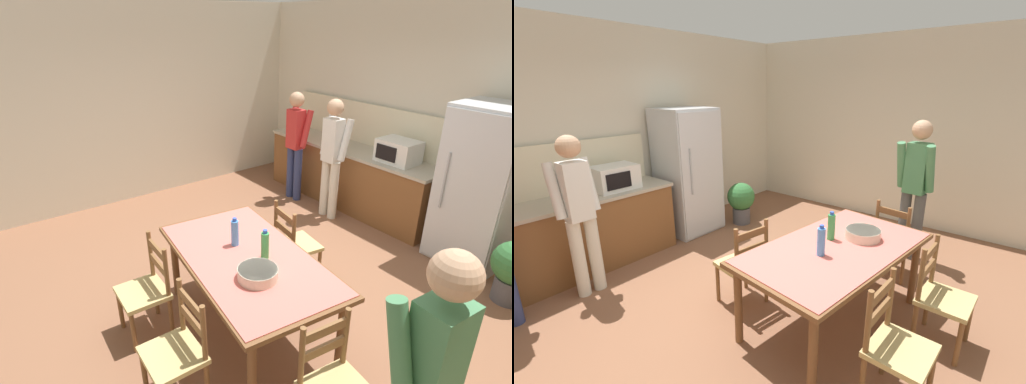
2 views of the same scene
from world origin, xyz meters
TOP-DOWN VIEW (x-y plane):
  - ground_plane at (0.00, 0.00)m, footprint 8.32×8.32m
  - wall_back at (0.00, 2.66)m, footprint 6.52×0.12m
  - wall_left at (-3.26, 0.00)m, footprint 0.12×5.20m
  - kitchen_counter at (-1.05, 2.23)m, footprint 2.86×0.66m
  - counter_splashback at (-1.05, 2.54)m, footprint 2.82×0.03m
  - refrigerator at (0.86, 2.19)m, footprint 0.77×0.73m
  - microwave at (-0.24, 2.21)m, footprint 0.50×0.39m
  - dining_table at (0.28, -0.58)m, footprint 1.91×1.20m
  - bottle_near_centre at (0.05, -0.55)m, footprint 0.07×0.07m
  - bottle_off_centre at (0.38, -0.47)m, footprint 0.07×0.07m
  - serving_bowl at (0.58, -0.69)m, footprint 0.32×0.32m
  - chair_side_near_left at (-0.22, -1.32)m, footprint 0.43×0.41m
  - chair_side_far_left at (-0.03, 0.25)m, footprint 0.48×0.46m
  - chair_side_near_right at (0.59, -1.41)m, footprint 0.43×0.41m
  - person_at_sink at (-1.69, 1.71)m, footprint 0.42×0.29m
  - person_at_counter at (-0.91, 1.69)m, footprint 0.42×0.29m
  - person_by_table at (2.02, -0.71)m, footprint 0.32×0.46m

SIDE VIEW (x-z plane):
  - ground_plane at x=0.00m, z-range 0.00..0.00m
  - chair_side_near_left at x=-0.22m, z-range -0.01..0.90m
  - chair_side_far_left at x=-0.03m, z-range -0.01..0.90m
  - chair_side_near_right at x=0.59m, z-range -0.01..0.90m
  - kitchen_counter at x=-1.05m, z-range 0.00..0.90m
  - dining_table at x=0.28m, z-range 0.31..1.08m
  - serving_bowl at x=0.58m, z-range 0.78..0.87m
  - bottle_near_centre at x=0.05m, z-range 0.76..1.03m
  - bottle_off_centre at x=0.38m, z-range 0.76..1.03m
  - refrigerator at x=0.86m, z-range 0.00..1.84m
  - person_at_sink at x=-1.69m, z-range 0.10..1.77m
  - person_at_counter at x=-0.91m, z-range 0.11..1.79m
  - person_by_table at x=2.02m, z-range 0.11..1.86m
  - microwave at x=-0.24m, z-range 0.90..1.20m
  - counter_splashback at x=-1.05m, z-range 0.90..1.50m
  - wall_back at x=0.00m, z-range 0.00..2.90m
  - wall_left at x=-3.26m, z-range 0.00..2.90m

